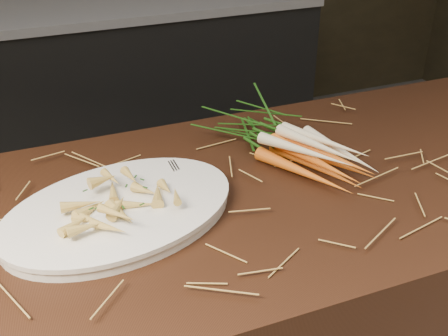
% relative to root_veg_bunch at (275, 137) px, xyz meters
% --- Properties ---
extents(back_counter, '(1.82, 0.62, 0.84)m').
position_rel_root_veg_bunch_xyz_m(back_counter, '(0.09, 1.76, -0.52)').
color(back_counter, black).
rests_on(back_counter, ground).
extents(straw_bedding, '(1.40, 0.60, 0.02)m').
position_rel_root_veg_bunch_xyz_m(straw_bedding, '(-0.21, -0.12, -0.03)').
color(straw_bedding, olive).
rests_on(straw_bedding, main_counter).
extents(root_veg_bunch, '(0.29, 0.45, 0.08)m').
position_rel_root_veg_bunch_xyz_m(root_veg_bunch, '(0.00, 0.00, 0.00)').
color(root_veg_bunch, orange).
rests_on(root_veg_bunch, main_counter).
extents(serving_platter, '(0.51, 0.40, 0.02)m').
position_rel_root_veg_bunch_xyz_m(serving_platter, '(-0.38, -0.12, -0.03)').
color(serving_platter, white).
rests_on(serving_platter, main_counter).
extents(roasted_veg_heap, '(0.25, 0.21, 0.05)m').
position_rel_root_veg_bunch_xyz_m(roasted_veg_heap, '(-0.38, -0.12, 0.01)').
color(roasted_veg_heap, tan).
rests_on(roasted_veg_heap, serving_platter).
extents(serving_fork, '(0.02, 0.17, 0.00)m').
position_rel_root_veg_bunch_xyz_m(serving_fork, '(-0.22, -0.10, -0.01)').
color(serving_fork, silver).
rests_on(serving_fork, serving_platter).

